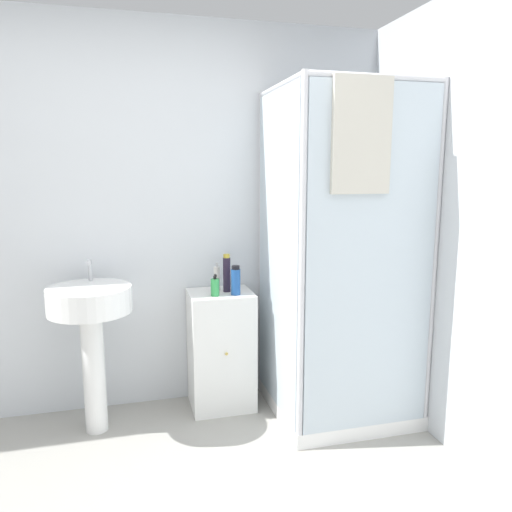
{
  "coord_description": "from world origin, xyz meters",
  "views": [
    {
      "loc": [
        -0.05,
        -1.6,
        1.57
      ],
      "look_at": [
        0.68,
        1.16,
        1.07
      ],
      "focal_mm": 35.0,
      "sensor_mm": 36.0,
      "label": 1
    }
  ],
  "objects_px": {
    "shampoo_bottle_blue": "(236,281)",
    "lotion_bottle_white": "(217,278)",
    "sink": "(91,319)",
    "soap_dispenser": "(215,287)",
    "shampoo_bottle_tall_black": "(227,273)"
  },
  "relations": [
    {
      "from": "soap_dispenser",
      "to": "shampoo_bottle_tall_black",
      "type": "xyz_separation_m",
      "value": [
        0.09,
        0.09,
        0.06
      ]
    },
    {
      "from": "sink",
      "to": "lotion_bottle_white",
      "type": "height_order",
      "value": "sink"
    },
    {
      "from": "shampoo_bottle_blue",
      "to": "lotion_bottle_white",
      "type": "height_order",
      "value": "shampoo_bottle_blue"
    },
    {
      "from": "shampoo_bottle_tall_black",
      "to": "lotion_bottle_white",
      "type": "distance_m",
      "value": 0.1
    },
    {
      "from": "sink",
      "to": "shampoo_bottle_tall_black",
      "type": "relative_size",
      "value": 4.15
    },
    {
      "from": "soap_dispenser",
      "to": "shampoo_bottle_blue",
      "type": "distance_m",
      "value": 0.14
    },
    {
      "from": "shampoo_bottle_blue",
      "to": "lotion_bottle_white",
      "type": "relative_size",
      "value": 1.02
    },
    {
      "from": "soap_dispenser",
      "to": "lotion_bottle_white",
      "type": "bearing_deg",
      "value": 75.48
    },
    {
      "from": "sink",
      "to": "lotion_bottle_white",
      "type": "relative_size",
      "value": 5.56
    },
    {
      "from": "shampoo_bottle_blue",
      "to": "lotion_bottle_white",
      "type": "bearing_deg",
      "value": 118.98
    },
    {
      "from": "shampoo_bottle_blue",
      "to": "soap_dispenser",
      "type": "bearing_deg",
      "value": 177.57
    },
    {
      "from": "sink",
      "to": "soap_dispenser",
      "type": "relative_size",
      "value": 7.34
    },
    {
      "from": "soap_dispenser",
      "to": "shampoo_bottle_tall_black",
      "type": "distance_m",
      "value": 0.14
    },
    {
      "from": "sink",
      "to": "shampoo_bottle_blue",
      "type": "height_order",
      "value": "sink"
    },
    {
      "from": "soap_dispenser",
      "to": "shampoo_bottle_blue",
      "type": "bearing_deg",
      "value": -2.43
    }
  ]
}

